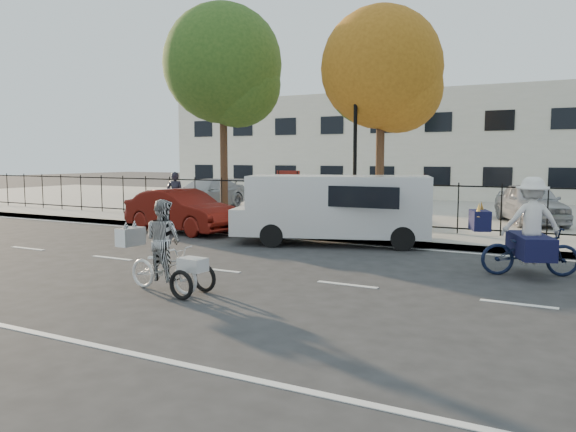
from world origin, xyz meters
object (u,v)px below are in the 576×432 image
Objects in this scene: zebra_trike at (164,256)px; lot_car_a at (205,193)px; white_van at (335,206)px; lot_car_b at (316,198)px; lot_car_d at (530,203)px; lamppost at (355,134)px; pedestrian at (175,195)px; red_sedan at (182,211)px; bull_bike at (529,236)px.

zebra_trike reaches higher than lot_car_a.
white_van reaches higher than lot_car_a.
lot_car_b is 7.54m from lot_car_d.
white_van reaches higher than lot_car_b.
lamppost is at bearing 2.83° from zebra_trike.
lamppost reaches higher than pedestrian.
lamppost is 0.86× the size of lot_car_b.
red_sedan is at bearing -135.71° from lot_car_b.
lot_car_a is (-8.27, 12.53, 0.15)m from zebra_trike.
red_sedan is at bearing 161.49° from white_van.
zebra_trike is at bearing -99.59° from lot_car_b.
lot_car_a is at bearing 37.69° from zebra_trike.
lamppost is 1.04× the size of red_sedan.
bull_bike is 16.07m from lot_car_a.
lot_car_a is at bearing 40.74° from red_sedan.
lamppost reaches higher than red_sedan.
zebra_trike is 6.52m from white_van.
zebra_trike is at bearing -113.35° from white_van.
lamppost is at bearing -68.32° from lot_car_b.
lot_car_d is at bearing 41.49° from lamppost.
red_sedan is 0.94× the size of lot_car_a.
white_van reaches higher than red_sedan.
bull_bike is (5.42, -4.29, -2.31)m from lamppost.
bull_bike is 0.39× the size of white_van.
bull_bike is 0.44× the size of lot_car_b.
lot_car_d is (7.42, 1.38, -0.01)m from lot_car_b.
red_sedan is at bearing 40.49° from zebra_trike.
pedestrian reaches higher than lot_car_b.
bull_bike is at bearing -25.69° from lot_car_a.
white_van is at bearing -30.11° from lot_car_a.
lot_car_a is (-8.49, 3.75, -2.32)m from lamppost.
pedestrian is 0.42× the size of lot_car_d.
lamppost is 3.11m from white_van.
white_van is at bearing -0.57° from zebra_trike.
zebra_trike is 0.87× the size of bull_bike.
white_van is at bearing 138.11° from pedestrian.
pedestrian is at bearing -64.17° from lot_car_a.
red_sedan is 1.03× the size of lot_car_d.
white_van is at bearing -81.28° from lot_car_b.
bull_bike reaches higher than zebra_trike.
zebra_trike is 13.92m from lot_car_d.
lamppost is 0.98× the size of lot_car_a.
lot_car_a is at bearing 160.40° from lot_car_d.
zebra_trike is 15.02m from lot_car_a.
bull_bike reaches higher than lot_car_b.
lot_car_b is at bearing -4.54° from lot_car_a.
pedestrian is (-6.70, 8.55, 0.37)m from zebra_trike.
lot_car_b is at bearing 168.90° from lot_car_d.
lot_car_a is 13.26m from lot_car_d.
bull_bike reaches higher than white_van.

